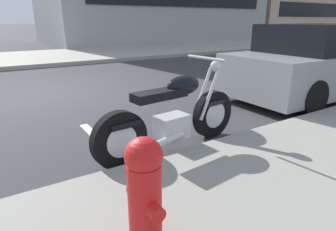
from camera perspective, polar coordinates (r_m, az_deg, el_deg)
ground_plane at (r=6.89m, az=-21.95°, el=3.92°), size 260.00×260.00×0.00m
sidewalk_far_curb at (r=18.64m, az=12.95°, el=13.35°), size 120.00×5.00×0.14m
parking_stall_stripe at (r=3.74m, az=-11.49°, el=-6.64°), size 0.12×2.20×0.01m
parked_motorcycle at (r=3.52m, az=1.04°, el=-0.33°), size 2.11×0.62×1.13m
parked_car_across_street at (r=7.00m, az=27.94°, el=9.19°), size 4.44×1.82×1.48m
fire_hydrant at (r=1.89m, az=-4.66°, el=-14.43°), size 0.24×0.36×0.76m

